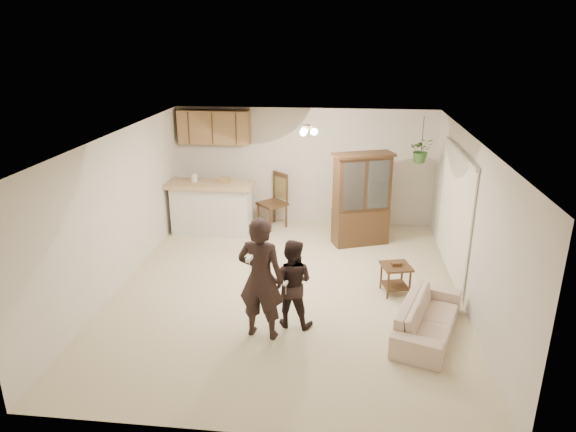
# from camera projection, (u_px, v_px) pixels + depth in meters

# --- Properties ---
(floor) EXTENTS (6.50, 6.50, 0.00)m
(floor) POSITION_uv_depth(u_px,v_px,m) (288.00, 289.00, 8.40)
(floor) COLOR beige
(floor) RESTS_ON ground
(ceiling) EXTENTS (5.50, 6.50, 0.02)m
(ceiling) POSITION_uv_depth(u_px,v_px,m) (288.00, 138.00, 7.57)
(ceiling) COLOR silver
(ceiling) RESTS_ON wall_back
(wall_back) EXTENTS (5.50, 0.02, 2.50)m
(wall_back) POSITION_uv_depth(u_px,v_px,m) (305.00, 167.00, 11.03)
(wall_back) COLOR beige
(wall_back) RESTS_ON ground
(wall_front) EXTENTS (5.50, 0.02, 2.50)m
(wall_front) POSITION_uv_depth(u_px,v_px,m) (250.00, 330.00, 4.94)
(wall_front) COLOR beige
(wall_front) RESTS_ON ground
(wall_left) EXTENTS (0.02, 6.50, 2.50)m
(wall_left) POSITION_uv_depth(u_px,v_px,m) (119.00, 211.00, 8.27)
(wall_left) COLOR beige
(wall_left) RESTS_ON ground
(wall_right) EXTENTS (0.02, 6.50, 2.50)m
(wall_right) POSITION_uv_depth(u_px,v_px,m) (470.00, 224.00, 7.70)
(wall_right) COLOR beige
(wall_right) RESTS_ON ground
(breakfast_bar) EXTENTS (1.60, 0.55, 1.00)m
(breakfast_bar) POSITION_uv_depth(u_px,v_px,m) (212.00, 210.00, 10.63)
(breakfast_bar) COLOR silver
(breakfast_bar) RESTS_ON floor
(bar_top) EXTENTS (1.75, 0.70, 0.08)m
(bar_top) POSITION_uv_depth(u_px,v_px,m) (211.00, 185.00, 10.45)
(bar_top) COLOR tan
(bar_top) RESTS_ON breakfast_bar
(upper_cabinets) EXTENTS (1.50, 0.34, 0.70)m
(upper_cabinets) POSITION_uv_depth(u_px,v_px,m) (214.00, 127.00, 10.77)
(upper_cabinets) COLOR olive
(upper_cabinets) RESTS_ON wall_back
(vertical_blinds) EXTENTS (0.06, 2.30, 2.10)m
(vertical_blinds) POSITION_uv_depth(u_px,v_px,m) (454.00, 214.00, 8.59)
(vertical_blinds) COLOR white
(vertical_blinds) RESTS_ON wall_right
(ceiling_fixture) EXTENTS (0.36, 0.36, 0.20)m
(ceiling_fixture) POSITION_uv_depth(u_px,v_px,m) (307.00, 130.00, 8.70)
(ceiling_fixture) COLOR #FFEABF
(ceiling_fixture) RESTS_ON ceiling
(hanging_plant) EXTENTS (0.43, 0.37, 0.48)m
(hanging_plant) POSITION_uv_depth(u_px,v_px,m) (421.00, 150.00, 9.79)
(hanging_plant) COLOR #2B5020
(hanging_plant) RESTS_ON ceiling
(plant_cord) EXTENTS (0.01, 0.01, 0.65)m
(plant_cord) POSITION_uv_depth(u_px,v_px,m) (423.00, 133.00, 9.68)
(plant_cord) COLOR black
(plant_cord) RESTS_ON ceiling
(sofa) EXTENTS (1.30, 2.01, 0.73)m
(sofa) POSITION_uv_depth(u_px,v_px,m) (429.00, 310.00, 7.04)
(sofa) COLOR #F0E1C6
(sofa) RESTS_ON floor
(adult) EXTENTS (0.72, 0.54, 1.80)m
(adult) POSITION_uv_depth(u_px,v_px,m) (261.00, 276.00, 6.83)
(adult) COLOR black
(adult) RESTS_ON floor
(child) EXTENTS (0.72, 0.60, 1.35)m
(child) POSITION_uv_depth(u_px,v_px,m) (291.00, 282.00, 7.17)
(child) COLOR black
(child) RESTS_ON floor
(china_hutch) EXTENTS (1.24, 0.83, 1.83)m
(china_hutch) POSITION_uv_depth(u_px,v_px,m) (361.00, 200.00, 9.96)
(china_hutch) COLOR #331D12
(china_hutch) RESTS_ON floor
(side_table) EXTENTS (0.54, 0.54, 0.54)m
(side_table) POSITION_uv_depth(u_px,v_px,m) (395.00, 279.00, 8.20)
(side_table) COLOR #331D12
(side_table) RESTS_ON floor
(chair_bar) EXTENTS (0.57, 0.57, 1.01)m
(chair_bar) POSITION_uv_depth(u_px,v_px,m) (223.00, 215.00, 10.98)
(chair_bar) COLOR #331D12
(chair_bar) RESTS_ON floor
(chair_hutch_left) EXTENTS (0.73, 0.73, 1.17)m
(chair_hutch_left) POSITION_uv_depth(u_px,v_px,m) (272.00, 212.00, 11.02)
(chair_hutch_left) COLOR #331D12
(chair_hutch_left) RESTS_ON floor
(chair_hutch_right) EXTENTS (0.62, 0.62, 1.02)m
(chair_hutch_right) POSITION_uv_depth(u_px,v_px,m) (358.00, 216.00, 10.89)
(chair_hutch_right) COLOR #331D12
(chair_hutch_right) RESTS_ON floor
(controller_adult) EXTENTS (0.07, 0.16, 0.05)m
(controller_adult) POSITION_uv_depth(u_px,v_px,m) (249.00, 259.00, 6.32)
(controller_adult) COLOR white
(controller_adult) RESTS_ON adult
(controller_child) EXTENTS (0.05, 0.12, 0.03)m
(controller_child) POSITION_uv_depth(u_px,v_px,m) (286.00, 283.00, 6.86)
(controller_child) COLOR white
(controller_child) RESTS_ON child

